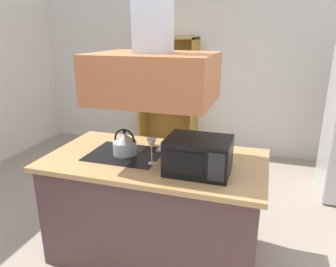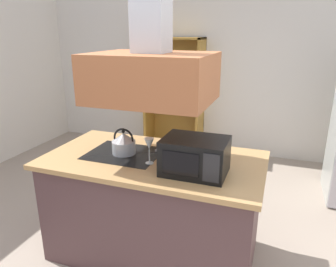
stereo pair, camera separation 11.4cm
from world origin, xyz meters
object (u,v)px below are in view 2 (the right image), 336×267
dish_cabinet (174,102)px  cutting_board (178,149)px  microwave (195,156)px  wine_glass_on_counter (149,145)px  kettle (124,143)px

dish_cabinet → cutting_board: dish_cabinet is taller
microwave → wine_glass_on_counter: microwave is taller
cutting_board → microwave: bearing=-57.3°
dish_cabinet → wine_glass_on_counter: dish_cabinet is taller
microwave → wine_glass_on_counter: (-0.37, 0.04, 0.02)m
wine_glass_on_counter → dish_cabinet: bearing=104.7°
dish_cabinet → cutting_board: bearing=-70.4°
cutting_board → microwave: 0.48m
kettle → wine_glass_on_counter: kettle is taller
cutting_board → wine_glass_on_counter: size_ratio=1.65×
kettle → cutting_board: size_ratio=0.65×
dish_cabinet → kettle: dish_cabinet is taller
microwave → wine_glass_on_counter: bearing=173.6°
wine_glass_on_counter → cutting_board: bearing=70.9°
dish_cabinet → microwave: (1.07, -2.69, 0.23)m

